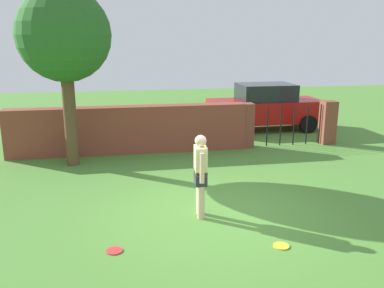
% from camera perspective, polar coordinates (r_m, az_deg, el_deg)
% --- Properties ---
extents(ground_plane, '(40.00, 40.00, 0.00)m').
position_cam_1_polar(ground_plane, '(8.31, 3.06, -9.44)').
color(ground_plane, '#4C8433').
extents(brick_wall, '(7.06, 0.50, 1.41)m').
position_cam_1_polar(brick_wall, '(12.44, -8.73, 1.98)').
color(brick_wall, brown).
rests_on(brick_wall, ground).
extents(tree, '(2.39, 2.39, 4.64)m').
position_cam_1_polar(tree, '(11.27, -17.32, 14.01)').
color(tree, brown).
rests_on(tree, ground).
extents(person, '(0.24, 0.54, 1.62)m').
position_cam_1_polar(person, '(7.83, 1.19, -3.92)').
color(person, beige).
rests_on(person, ground).
extents(fence_gate, '(3.23, 0.44, 1.40)m').
position_cam_1_polar(fence_gate, '(13.52, 13.08, 2.74)').
color(fence_gate, brown).
rests_on(fence_gate, ground).
extents(car, '(4.21, 1.95, 1.72)m').
position_cam_1_polar(car, '(15.72, 10.08, 5.10)').
color(car, '#A51111').
rests_on(car, ground).
extents(frisbee_yellow, '(0.27, 0.27, 0.02)m').
position_cam_1_polar(frisbee_yellow, '(7.22, 12.27, -13.62)').
color(frisbee_yellow, yellow).
rests_on(frisbee_yellow, ground).
extents(frisbee_red, '(0.27, 0.27, 0.02)m').
position_cam_1_polar(frisbee_red, '(7.03, -10.71, -14.32)').
color(frisbee_red, red).
rests_on(frisbee_red, ground).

